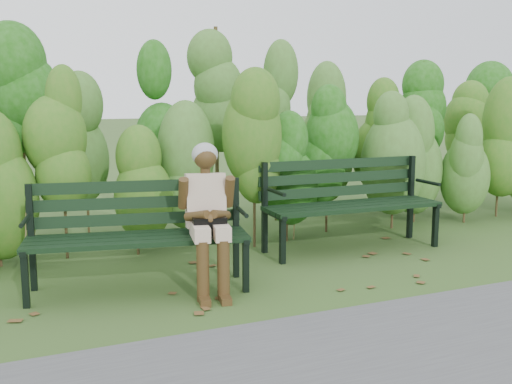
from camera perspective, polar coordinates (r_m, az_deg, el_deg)
name	(u,v)px	position (r m, az deg, el deg)	size (l,w,h in m)	color
ground	(271,279)	(5.49, 1.47, -8.29)	(80.00, 80.00, 0.00)	#3A5225
footpath	(433,384)	(3.75, 16.48, -17.15)	(60.00, 2.50, 0.01)	#474749
hedge_band	(204,130)	(6.98, -4.98, 5.93)	(11.04, 1.67, 2.42)	#47381E
leaf_litter	(300,277)	(5.56, 4.20, -8.05)	(5.50, 2.05, 0.01)	brown
bench_left	(138,227)	(5.21, -11.22, -3.25)	(1.92, 0.93, 0.92)	black
bench_right	(348,196)	(6.56, 8.71, -0.42)	(1.95, 0.69, 0.96)	black
seated_woman	(208,207)	(5.04, -4.64, -1.47)	(0.50, 0.74, 1.25)	tan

